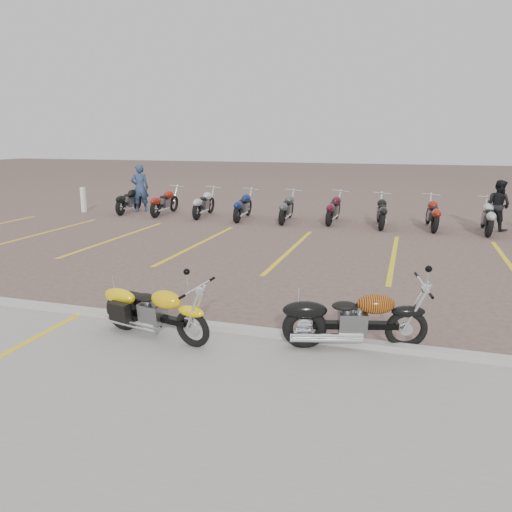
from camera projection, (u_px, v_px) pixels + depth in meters
The scene contains 10 objects.
ground at pixel (244, 293), 9.82m from camera, with size 100.00×100.00×0.00m, color #715A51.
concrete_apron at pixel (118, 408), 5.64m from camera, with size 60.00×5.00×0.01m, color #9E9B93.
curb at pixel (204, 326), 7.95m from camera, with size 60.00×0.18×0.12m, color #ADAAA3.
parking_stripes at pixel (291, 250), 13.54m from camera, with size 38.00×5.50×0.01m, color yellow, non-canonical shape.
yellow_cruiser at pixel (154, 312), 7.55m from camera, with size 1.96×0.56×0.82m.
flame_cruiser at pixel (351, 321), 7.15m from camera, with size 2.04×0.67×0.86m.
person_a at pixel (140, 188), 20.28m from camera, with size 0.70×0.46×1.93m, color navy.
person_b at pixel (498, 205), 16.23m from camera, with size 0.80×0.62×1.64m, color black.
bollard at pixel (83, 200), 20.27m from camera, with size 0.15×0.15×1.00m, color white.
bg_bike_row at pixel (356, 209), 17.25m from camera, with size 18.93×2.04×1.10m.
Camera 1 is at (3.00, -8.89, 3.00)m, focal length 35.00 mm.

